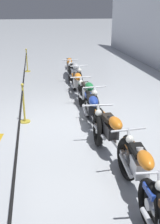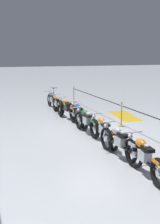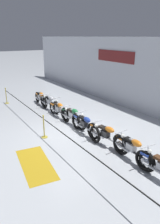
{
  "view_description": "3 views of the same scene",
  "coord_description": "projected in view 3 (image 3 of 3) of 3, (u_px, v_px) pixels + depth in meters",
  "views": [
    {
      "loc": [
        6.83,
        -0.78,
        2.88
      ],
      "look_at": [
        1.1,
        0.16,
        0.67
      ],
      "focal_mm": 45.0,
      "sensor_mm": 36.0,
      "label": 1
    },
    {
      "loc": [
        -10.44,
        4.4,
        2.99
      ],
      "look_at": [
        0.26,
        0.6,
        0.66
      ],
      "focal_mm": 45.0,
      "sensor_mm": 36.0,
      "label": 2
    },
    {
      "loc": [
        8.07,
        -4.48,
        4.23
      ],
      "look_at": [
        0.17,
        0.55,
        0.97
      ],
      "focal_mm": 35.0,
      "sensor_mm": 36.0,
      "label": 3
    }
  ],
  "objects": [
    {
      "name": "ground_plane",
      "position": [
        68.0,
        133.0,
        10.09
      ],
      "size": [
        120.0,
        120.0,
        0.0
      ],
      "primitive_type": "plane",
      "color": "#B2B7BC"
    },
    {
      "name": "back_wall",
      "position": [
        148.0,
        77.0,
        12.01
      ],
      "size": [
        28.0,
        0.29,
        4.2
      ],
      "color": "silver",
      "rests_on": "ground"
    },
    {
      "name": "motorcycle_orange_0",
      "position": [
        41.0,
        98.0,
        14.0
      ],
      "size": [
        2.21,
        0.62,
        0.93
      ],
      "color": "black",
      "rests_on": "ground"
    },
    {
      "name": "motorcycle_silver_1",
      "position": [
        50.0,
        103.0,
        13.04
      ],
      "size": [
        2.29,
        0.62,
        0.95
      ],
      "color": "black",
      "rests_on": "ground"
    },
    {
      "name": "motorcycle_orange_2",
      "position": [
        59.0,
        110.0,
        11.84
      ],
      "size": [
        2.31,
        0.62,
        0.91
      ],
      "color": "black",
      "rests_on": "ground"
    },
    {
      "name": "motorcycle_green_3",
      "position": [
        73.0,
        116.0,
        10.82
      ],
      "size": [
        2.18,
        0.62,
        0.94
      ],
      "color": "black",
      "rests_on": "ground"
    },
    {
      "name": "motorcycle_blue_4",
      "position": [
        85.0,
        125.0,
        9.73
      ],
      "size": [
        2.44,
        0.62,
        0.95
      ],
      "color": "black",
      "rests_on": "ground"
    },
    {
      "name": "motorcycle_orange_5",
      "position": [
        106.0,
        136.0,
        8.71
      ],
      "size": [
        2.36,
        0.62,
        0.96
      ],
      "color": "black",
      "rests_on": "ground"
    },
    {
      "name": "motorcycle_orange_6",
      "position": [
        132.0,
        149.0,
        7.69
      ],
      "size": [
        2.18,
        0.62,
        0.94
      ],
      "color": "black",
      "rests_on": "ground"
    },
    {
      "name": "stanchion_far_left",
      "position": [
        32.0,
        113.0,
        10.47
      ],
      "size": [
        12.56,
        0.28,
        1.05
      ],
      "color": "gold",
      "rests_on": "ground"
    },
    {
      "name": "stanchion_mid_left",
      "position": [
        44.0,
        130.0,
        9.53
      ],
      "size": [
        0.28,
        0.28,
        1.05
      ],
      "color": "gold",
      "rests_on": "ground"
    },
    {
      "name": "floor_banner",
      "position": [
        36.0,
        164.0,
        7.63
      ],
      "size": [
        2.54,
        1.29,
        0.01
      ],
      "primitive_type": "cube",
      "rotation": [
        0.0,
        0.0,
        -0.13
      ],
      "color": "#B78E19",
      "rests_on": "ground"
    }
  ]
}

